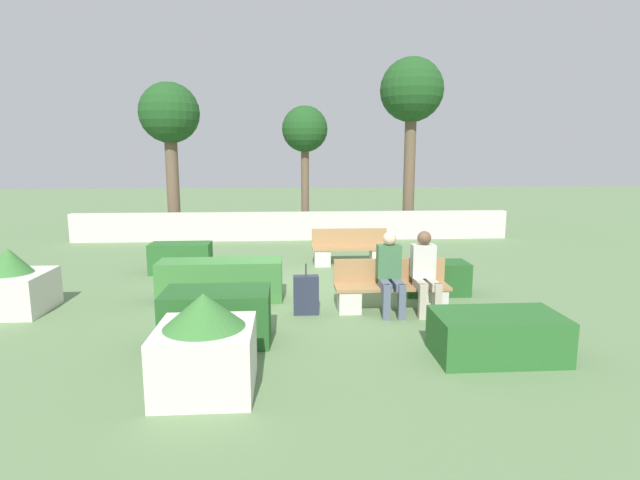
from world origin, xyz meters
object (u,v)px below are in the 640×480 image
bench_front (391,291)px  tree_center_right (412,95)px  planter_corner_right (12,286)px  tree_leftmost (170,118)px  planter_corner_left (205,346)px  tree_center_left (305,132)px  person_seated_man (425,268)px  bench_left_side (350,252)px  suitcase (306,295)px  person_seated_woman (390,269)px

bench_front → tree_center_right: size_ratio=0.33×
planter_corner_right → tree_center_right: tree_center_right is taller
tree_leftmost → planter_corner_left: bearing=-76.1°
tree_leftmost → tree_center_left: (4.17, -0.02, -0.43)m
person_seated_man → tree_leftmost: tree_leftmost is taller
bench_left_side → tree_center_left: size_ratio=0.44×
suitcase → bench_left_side: bearing=72.1°
bench_left_side → suitcase: bearing=-98.9°
suitcase → tree_center_right: bearing=66.6°
bench_left_side → tree_leftmost: bearing=145.8°
planter_corner_right → suitcase: size_ratio=1.32×
bench_left_side → planter_corner_right: size_ratio=1.61×
bench_front → planter_corner_right: planter_corner_right is taller
bench_front → tree_center_left: tree_center_left is taller
planter_corner_right → tree_center_left: size_ratio=0.27×
bench_left_side → person_seated_man: bearing=-69.1°
bench_front → planter_corner_left: planter_corner_left is taller
suitcase → tree_center_left: size_ratio=0.21×
tree_leftmost → tree_center_right: tree_center_right is taller
planter_corner_left → suitcase: 2.83m
person_seated_man → person_seated_woman: 0.56m
person_seated_man → suitcase: person_seated_man is taller
person_seated_man → planter_corner_right: (-6.66, 0.43, -0.29)m
planter_corner_left → suitcase: (1.18, 2.57, -0.19)m
bench_left_side → suitcase: (-1.16, -3.58, 0.01)m
suitcase → tree_center_left: 8.80m
bench_front → tree_center_right: tree_center_right is taller
tree_center_left → tree_center_right: tree_center_right is taller
tree_leftmost → bench_left_side: bearing=-43.2°
person_seated_woman → tree_leftmost: (-5.23, 8.34, 2.93)m
bench_left_side → tree_center_right: 7.00m
planter_corner_left → planter_corner_right: size_ratio=0.99×
planter_corner_right → suitcase: bearing=-5.0°
person_seated_man → planter_corner_right: 6.68m
tree_leftmost → tree_center_left: bearing=-0.3°
bench_left_side → planter_corner_right: (-5.91, -3.17, 0.12)m
tree_center_left → person_seated_woman: bearing=-82.7°
person_seated_man → planter_corner_left: person_seated_man is taller
person_seated_man → planter_corner_right: size_ratio=1.20×
bench_front → tree_center_right: bearing=74.7°
person_seated_woman → tree_center_right: (2.38, 8.63, 3.71)m
bench_left_side → person_seated_man: size_ratio=1.34×
person_seated_woman → tree_leftmost: bearing=122.1°
tree_center_left → tree_center_right: (3.45, 0.32, 1.21)m
bench_front → person_seated_man: size_ratio=1.42×
planter_corner_left → tree_leftmost: tree_leftmost is taller
bench_left_side → suitcase: 3.77m
bench_front → person_seated_woman: bearing=-113.4°
bench_front → tree_leftmost: 10.31m
person_seated_woman → tree_center_left: bearing=97.3°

